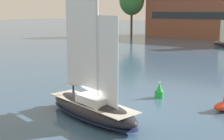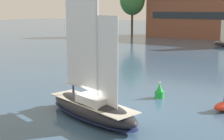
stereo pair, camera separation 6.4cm
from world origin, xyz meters
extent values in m
plane|color=#385675|center=(0.00, 0.00, 0.00)|extent=(400.00, 400.00, 0.00)
cube|color=#1E2833|center=(-7.11, 70.00, 6.78)|extent=(41.27, 0.10, 1.97)
cylinder|color=#4C3828|center=(-34.85, 69.74, 4.41)|extent=(0.71, 0.71, 8.83)
ellipsoid|color=#3D7A3D|center=(-34.85, 69.74, 11.50)|extent=(7.94, 7.94, 9.71)
ellipsoid|color=#232328|center=(0.00, 0.00, 0.84)|extent=(10.21, 5.36, 1.67)
ellipsoid|color=#19234C|center=(0.00, 0.00, 0.38)|extent=(10.31, 5.41, 0.20)
cube|color=#BCB7A8|center=(0.00, 0.00, 1.32)|extent=(8.95, 4.61, 0.06)
cube|color=silver|center=(0.47, -0.14, 1.70)|extent=(3.18, 2.61, 0.69)
cylinder|color=silver|center=(0.76, -0.22, 7.50)|extent=(0.20, 0.20, 12.29)
cylinder|color=silver|center=(-1.37, 0.39, 2.34)|extent=(4.30, 1.38, 0.17)
cube|color=white|center=(-1.20, 0.34, 7.38)|extent=(3.92, 1.15, 10.07)
cube|color=white|center=(1.89, -0.54, 4.73)|extent=(2.09, 0.62, 6.76)
cylinder|color=#232838|center=(-2.74, 1.13, 1.78)|extent=(0.25, 0.25, 0.85)
cylinder|color=#1E4CA5|center=(-2.74, 1.13, 2.53)|extent=(0.42, 0.42, 0.65)
sphere|color=tan|center=(-2.74, 1.13, 2.97)|extent=(0.24, 0.24, 0.24)
cube|color=silver|center=(-2.97, 55.62, 3.55)|extent=(1.53, 0.57, 5.05)
cylinder|color=green|center=(2.10, 8.34, 0.33)|extent=(0.88, 0.88, 0.66)
cone|color=green|center=(2.10, 8.34, 1.07)|extent=(0.66, 0.66, 0.81)
sphere|color=#F2F266|center=(2.10, 8.34, 1.55)|extent=(0.16, 0.16, 0.16)
camera|label=1|loc=(13.95, -19.04, 8.54)|focal=50.00mm
camera|label=2|loc=(14.01, -19.00, 8.54)|focal=50.00mm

